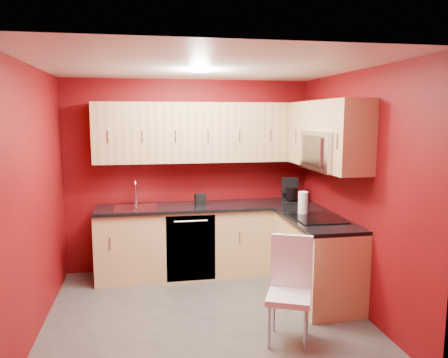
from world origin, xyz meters
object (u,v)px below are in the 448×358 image
object	(u,v)px
microwave	(330,151)
paper_towel	(303,203)
coffee_maker	(291,191)
napkin_holder	(200,199)
sink	(136,204)
dining_chair	(289,291)

from	to	relation	value
microwave	paper_towel	size ratio (longest dim) A/B	2.89
microwave	coffee_maker	bearing A→B (deg)	97.53
microwave	napkin_holder	xyz separation A→B (m)	(-1.29, 1.02, -0.68)
sink	coffee_maker	xyz separation A→B (m)	(1.98, -0.11, 0.13)
coffee_maker	dining_chair	distance (m)	1.95
napkin_holder	paper_towel	xyz separation A→B (m)	(1.09, -0.77, 0.06)
sink	paper_towel	bearing A→B (deg)	-21.54
dining_chair	microwave	bearing A→B (deg)	73.90
sink	coffee_maker	size ratio (longest dim) A/B	1.61
paper_towel	microwave	bearing A→B (deg)	-52.52
microwave	sink	world-z (taller)	microwave
microwave	paper_towel	world-z (taller)	microwave
coffee_maker	paper_towel	size ratio (longest dim) A/B	1.23
microwave	coffee_maker	xyz separation A→B (m)	(-0.12, 0.89, -0.59)
microwave	dining_chair	size ratio (longest dim) A/B	0.80
coffee_maker	napkin_holder	bearing A→B (deg)	175.99
coffee_maker	paper_towel	world-z (taller)	coffee_maker
microwave	paper_towel	distance (m)	0.70
sink	paper_towel	xyz separation A→B (m)	(1.90, -0.75, 0.10)
sink	napkin_holder	distance (m)	0.81
sink	paper_towel	distance (m)	2.04
microwave	sink	xyz separation A→B (m)	(-2.09, 1.00, -0.72)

